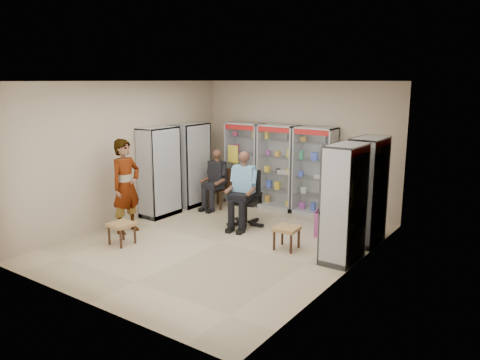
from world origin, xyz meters
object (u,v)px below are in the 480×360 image
Objects in this scene: cabinet_right_far at (367,191)px; cabinet_right_near at (344,204)px; cabinet_left_far at (192,165)px; woven_stool_b at (122,233)px; standing_man at (126,186)px; cabinet_back_left at (245,163)px; wooden_chair at (219,188)px; office_chair at (246,199)px; pink_trunk at (329,223)px; woven_stool_a at (287,238)px; cabinet_back_mid at (278,167)px; cabinet_back_right at (315,172)px; cabinet_left_near at (159,172)px; seated_shopkeeper at (244,192)px.

cabinet_right_far is 1.10m from cabinet_right_near.
woven_stool_b is at bearing 14.70° from cabinet_left_far.
cabinet_left_far is 2.35m from standing_man.
cabinet_back_left is 0.94m from wooden_chair.
standing_man is at bearing -147.19° from office_chair.
cabinet_right_near is 4.10m from wooden_chair.
office_chair is at bearing -165.82° from pink_trunk.
woven_stool_a is at bearing 30.06° from woven_stool_b.
woven_stool_a is 1.00× the size of woven_stool_b.
cabinet_back_mid and cabinet_right_near have the same top height.
standing_man is at bearing -101.28° from cabinet_back_left.
cabinet_back_right is at bearing 55.27° from cabinet_right_far.
woven_stool_b is at bearing 126.20° from cabinet_right_far.
cabinet_back_right is 2.13× the size of wooden_chair.
cabinet_back_mid is (0.95, 0.00, 0.00)m from cabinet_back_left.
wooden_chair is (0.68, 1.30, -0.53)m from cabinet_left_near.
woven_stool_a is (2.49, -2.30, -0.79)m from cabinet_back_left.
wooden_chair is 1.85× the size of pink_trunk.
wooden_chair is at bearing 172.48° from pink_trunk.
wooden_chair is (-2.15, -0.73, -0.53)m from cabinet_back_right.
cabinet_back_mid is at bearing 66.35° from cabinet_right_far.
cabinet_left_near is at bearing 87.43° from cabinet_right_near.
cabinet_right_far is at bearing 0.00° from cabinet_right_near.
cabinet_back_left and cabinet_right_near have the same top height.
standing_man is at bearing 117.00° from cabinet_right_far.
woven_stool_a is at bearing 68.19° from cabinet_left_far.
cabinet_back_left is at bearing 137.29° from woven_stool_a.
cabinet_right_near reaches higher than woven_stool_b.
wooden_chair is (-0.25, -0.73, -0.53)m from cabinet_back_left.
cabinet_back_mid is 4.81× the size of woven_stool_b.
cabinet_back_left is 1.00× the size of cabinet_back_right.
cabinet_left_far reaches higher than office_chair.
woven_stool_a is (2.74, -1.57, -0.26)m from wooden_chair.
standing_man is (-4.18, -1.03, -0.05)m from cabinet_right_near.
woven_stool_a is (3.42, -1.37, -0.79)m from cabinet_left_far.
pink_trunk is (-0.73, -0.00, -0.76)m from cabinet_right_far.
office_chair is (2.02, -0.63, -0.41)m from cabinet_left_far.
seated_shopkeeper reaches higher than pink_trunk.
cabinet_right_far is 1.00× the size of cabinet_left_near.
cabinet_back_mid is 3.94× the size of pink_trunk.
seated_shopkeeper is (2.02, -0.68, -0.25)m from cabinet_left_far.
woven_stool_b is (-3.70, -2.71, -0.79)m from cabinet_right_far.
cabinet_back_mid is at bearing 83.74° from office_chair.
cabinet_back_mid and cabinet_back_right have the same top height.
cabinet_back_right is 4.79× the size of woven_stool_a.
cabinet_back_left is at bearing 113.48° from office_chair.
cabinet_right_near is 4.46m from cabinet_left_near.
cabinet_left_far is 3.77m from woven_stool_a.
cabinet_right_far is at bearing -23.65° from cabinet_back_mid.
cabinet_back_mid is at bearing 123.81° from woven_stool_a.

